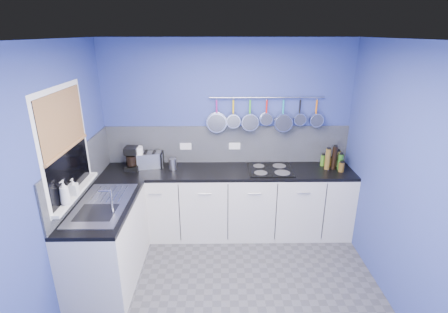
{
  "coord_description": "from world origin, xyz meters",
  "views": [
    {
      "loc": [
        -0.09,
        -2.79,
        2.56
      ],
      "look_at": [
        -0.05,
        0.75,
        1.25
      ],
      "focal_mm": 27.16,
      "sensor_mm": 36.0,
      "label": 1
    }
  ],
  "objects_px": {
    "canister": "(173,164)",
    "hob": "(270,170)",
    "soap_bottle_b": "(73,187)",
    "coffee_maker": "(132,159)",
    "soap_bottle_a": "(64,192)",
    "toaster": "(150,160)",
    "paper_towel": "(139,157)"
  },
  "relations": [
    {
      "from": "soap_bottle_a",
      "to": "soap_bottle_b",
      "type": "distance_m",
      "value": 0.19
    },
    {
      "from": "coffee_maker",
      "to": "canister",
      "type": "bearing_deg",
      "value": 2.29
    },
    {
      "from": "coffee_maker",
      "to": "canister",
      "type": "distance_m",
      "value": 0.52
    },
    {
      "from": "soap_bottle_b",
      "to": "hob",
      "type": "height_order",
      "value": "soap_bottle_b"
    },
    {
      "from": "soap_bottle_b",
      "to": "soap_bottle_a",
      "type": "bearing_deg",
      "value": -90.0
    },
    {
      "from": "soap_bottle_b",
      "to": "toaster",
      "type": "bearing_deg",
      "value": 64.04
    },
    {
      "from": "soap_bottle_b",
      "to": "paper_towel",
      "type": "relative_size",
      "value": 0.6
    },
    {
      "from": "coffee_maker",
      "to": "canister",
      "type": "relative_size",
      "value": 2.11
    },
    {
      "from": "toaster",
      "to": "canister",
      "type": "height_order",
      "value": "toaster"
    },
    {
      "from": "toaster",
      "to": "hob",
      "type": "xyz_separation_m",
      "value": [
        1.54,
        -0.12,
        -0.09
      ]
    },
    {
      "from": "soap_bottle_a",
      "to": "hob",
      "type": "relative_size",
      "value": 0.43
    },
    {
      "from": "coffee_maker",
      "to": "hob",
      "type": "bearing_deg",
      "value": 0.27
    },
    {
      "from": "canister",
      "to": "hob",
      "type": "relative_size",
      "value": 0.25
    },
    {
      "from": "soap_bottle_a",
      "to": "canister",
      "type": "relative_size",
      "value": 1.7
    },
    {
      "from": "soap_bottle_b",
      "to": "coffee_maker",
      "type": "distance_m",
      "value": 1.06
    },
    {
      "from": "soap_bottle_a",
      "to": "soap_bottle_b",
      "type": "height_order",
      "value": "soap_bottle_a"
    },
    {
      "from": "canister",
      "to": "hob",
      "type": "height_order",
      "value": "canister"
    },
    {
      "from": "paper_towel",
      "to": "hob",
      "type": "bearing_deg",
      "value": -3.32
    },
    {
      "from": "soap_bottle_a",
      "to": "toaster",
      "type": "xyz_separation_m",
      "value": [
        0.53,
        1.28,
        -0.17
      ]
    },
    {
      "from": "paper_towel",
      "to": "toaster",
      "type": "height_order",
      "value": "paper_towel"
    },
    {
      "from": "soap_bottle_b",
      "to": "canister",
      "type": "height_order",
      "value": "soap_bottle_b"
    },
    {
      "from": "soap_bottle_b",
      "to": "coffee_maker",
      "type": "xyz_separation_m",
      "value": [
        0.31,
        1.01,
        -0.09
      ]
    },
    {
      "from": "paper_towel",
      "to": "coffee_maker",
      "type": "bearing_deg",
      "value": -145.46
    },
    {
      "from": "soap_bottle_a",
      "to": "toaster",
      "type": "bearing_deg",
      "value": 67.48
    },
    {
      "from": "soap_bottle_b",
      "to": "hob",
      "type": "xyz_separation_m",
      "value": [
        2.08,
        0.97,
        -0.23
      ]
    },
    {
      "from": "canister",
      "to": "hob",
      "type": "distance_m",
      "value": 1.25
    },
    {
      "from": "soap_bottle_a",
      "to": "soap_bottle_b",
      "type": "xyz_separation_m",
      "value": [
        0.0,
        0.19,
        -0.03
      ]
    },
    {
      "from": "coffee_maker",
      "to": "toaster",
      "type": "relative_size",
      "value": 0.96
    },
    {
      "from": "coffee_maker",
      "to": "paper_towel",
      "type": "bearing_deg",
      "value": 36.3
    },
    {
      "from": "coffee_maker",
      "to": "hob",
      "type": "relative_size",
      "value": 0.53
    },
    {
      "from": "coffee_maker",
      "to": "hob",
      "type": "height_order",
      "value": "coffee_maker"
    },
    {
      "from": "canister",
      "to": "soap_bottle_b",
      "type": "bearing_deg",
      "value": -129.19
    }
  ]
}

